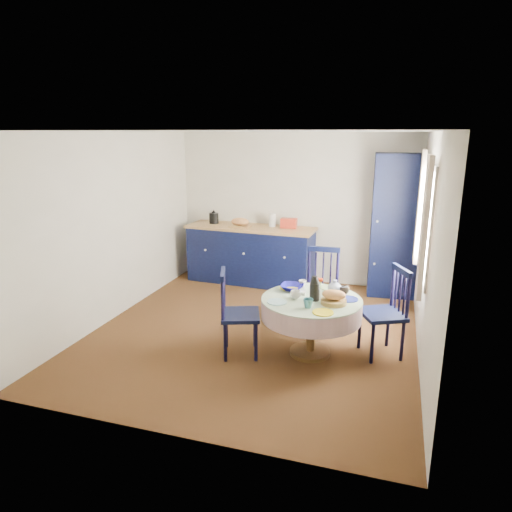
{
  "coord_description": "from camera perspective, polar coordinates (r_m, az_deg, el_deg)",
  "views": [
    {
      "loc": [
        1.62,
        -5.23,
        2.48
      ],
      "look_at": [
        -0.05,
        0.2,
        0.94
      ],
      "focal_mm": 32.0,
      "sensor_mm": 36.0,
      "label": 1
    }
  ],
  "objects": [
    {
      "name": "floor",
      "position": [
        6.01,
        -0.08,
        -9.25
      ],
      "size": [
        4.5,
        4.5,
        0.0
      ],
      "primitive_type": "plane",
      "color": "black",
      "rests_on": "ground"
    },
    {
      "name": "ceiling",
      "position": [
        5.47,
        -0.09,
        15.34
      ],
      "size": [
        4.5,
        4.5,
        0.0
      ],
      "primitive_type": "plane",
      "rotation": [
        3.14,
        0.0,
        0.0
      ],
      "color": "white",
      "rests_on": "wall_back"
    },
    {
      "name": "wall_back",
      "position": [
        7.75,
        4.89,
        5.94
      ],
      "size": [
        4.0,
        0.02,
        2.5
      ],
      "primitive_type": "cube",
      "color": "white",
      "rests_on": "floor"
    },
    {
      "name": "wall_left",
      "position": [
        6.48,
        -17.27,
        3.5
      ],
      "size": [
        0.02,
        4.5,
        2.5
      ],
      "primitive_type": "cube",
      "color": "white",
      "rests_on": "floor"
    },
    {
      "name": "wall_right",
      "position": [
        5.38,
        20.7,
        0.92
      ],
      "size": [
        0.02,
        4.5,
        2.5
      ],
      "primitive_type": "cube",
      "color": "white",
      "rests_on": "floor"
    },
    {
      "name": "window",
      "position": [
        5.62,
        20.34,
        4.39
      ],
      "size": [
        0.1,
        1.74,
        1.45
      ],
      "color": "white",
      "rests_on": "wall_right"
    },
    {
      "name": "kitchen_counter",
      "position": [
        7.75,
        -0.68,
        0.29
      ],
      "size": [
        2.19,
        0.78,
        1.21
      ],
      "rotation": [
        0.0,
        0.0,
        -0.05
      ],
      "color": "black",
      "rests_on": "floor"
    },
    {
      "name": "pantry_cabinet",
      "position": [
        7.36,
        17.18,
        3.61
      ],
      "size": [
        0.8,
        0.6,
        2.19
      ],
      "rotation": [
        0.0,
        0.0,
        0.07
      ],
      "color": "black",
      "rests_on": "floor"
    },
    {
      "name": "dining_table",
      "position": [
        5.22,
        7.04,
        -6.51
      ],
      "size": [
        1.13,
        1.13,
        0.96
      ],
      "color": "#563218",
      "rests_on": "floor"
    },
    {
      "name": "chair_left",
      "position": [
        5.22,
        -2.45,
        -7.09
      ],
      "size": [
        0.55,
        0.56,
        1.0
      ],
      "rotation": [
        0.0,
        0.0,
        1.9
      ],
      "color": "black",
      "rests_on": "floor"
    },
    {
      "name": "chair_far",
      "position": [
        6.02,
        8.1,
        -3.95
      ],
      "size": [
        0.47,
        0.45,
        1.04
      ],
      "rotation": [
        0.0,
        0.0,
        0.02
      ],
      "color": "black",
      "rests_on": "floor"
    },
    {
      "name": "chair_right",
      "position": [
        5.4,
        15.93,
        -6.7
      ],
      "size": [
        0.6,
        0.61,
        1.04
      ],
      "rotation": [
        0.0,
        0.0,
        -1.11
      ],
      "color": "black",
      "rests_on": "floor"
    },
    {
      "name": "mug_a",
      "position": [
        5.15,
        4.97,
        -4.83
      ],
      "size": [
        0.12,
        0.12,
        0.09
      ],
      "primitive_type": "imported",
      "color": "silver",
      "rests_on": "dining_table"
    },
    {
      "name": "mug_b",
      "position": [
        4.9,
        6.53,
        -5.89
      ],
      "size": [
        0.11,
        0.11,
        0.1
      ],
      "primitive_type": "imported",
      "color": "#306770",
      "rests_on": "dining_table"
    },
    {
      "name": "mug_c",
      "position": [
        5.37,
        10.94,
        -4.21
      ],
      "size": [
        0.12,
        0.12,
        0.09
      ],
      "primitive_type": "imported",
      "color": "black",
      "rests_on": "dining_table"
    },
    {
      "name": "mug_d",
      "position": [
        5.53,
        5.84,
        -3.46
      ],
      "size": [
        0.09,
        0.09,
        0.09
      ],
      "primitive_type": "imported",
      "color": "silver",
      "rests_on": "dining_table"
    },
    {
      "name": "cobalt_bowl",
      "position": [
        5.42,
        4.53,
        -3.92
      ],
      "size": [
        0.27,
        0.27,
        0.07
      ],
      "primitive_type": "imported",
      "color": "navy",
      "rests_on": "dining_table"
    }
  ]
}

